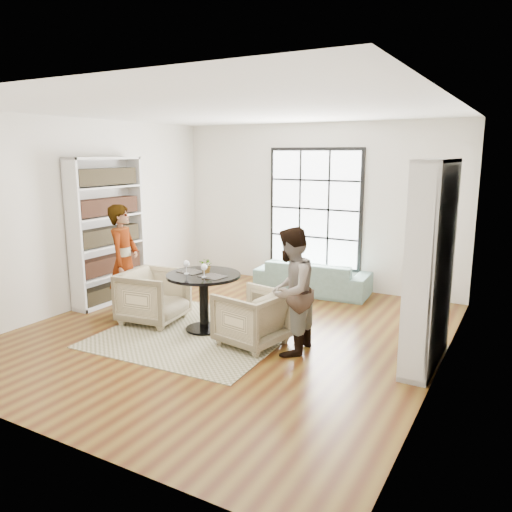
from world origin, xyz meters
The scene contains 16 objects.
ground centered at (0.00, 0.00, 0.00)m, with size 6.00×6.00×0.00m, color brown.
room_shell centered at (0.00, 0.54, 1.26)m, with size 6.00×6.01×6.00m.
rug centered at (-0.39, -0.23, 0.01)m, with size 2.42×2.42×0.01m, color tan.
pedestal_table centered at (-0.37, -0.09, 0.59)m, with size 1.03×1.03×0.82m.
sofa centered at (0.20, 2.45, 0.29)m, with size 2.00×0.78×0.58m, color slate.
armchair_left centered at (-1.23, -0.15, 0.39)m, with size 0.83×0.86×0.78m, color tan.
armchair_right centered at (0.47, -0.22, 0.36)m, with size 0.78×0.80×0.73m, color tan.
person_left centered at (-1.78, -0.15, 0.86)m, with size 0.63×0.41×1.72m, color gray.
person_right centered at (1.02, -0.22, 0.79)m, with size 0.77×0.60×1.59m, color gray.
placemat_left centered at (-0.60, -0.07, 0.82)m, with size 0.34×0.26×0.01m, color #282523.
placemat_right centered at (-0.18, -0.15, 0.82)m, with size 0.34×0.26×0.01m, color #282523.
cutlery_left centered at (-0.60, -0.07, 0.83)m, with size 0.14×0.22×0.01m, color silver, non-canonical shape.
cutlery_right centered at (-0.18, -0.15, 0.83)m, with size 0.14×0.22×0.01m, color silver, non-canonical shape.
wine_glass_left centered at (-0.57, -0.21, 0.96)m, with size 0.09×0.09×0.20m.
wine_glass_right centered at (-0.25, -0.24, 0.96)m, with size 0.09×0.09×0.19m.
flower_centerpiece centered at (-0.36, -0.03, 0.93)m, with size 0.20×0.17×0.22m, color gray.
Camera 1 is at (3.54, -5.59, 2.47)m, focal length 35.00 mm.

